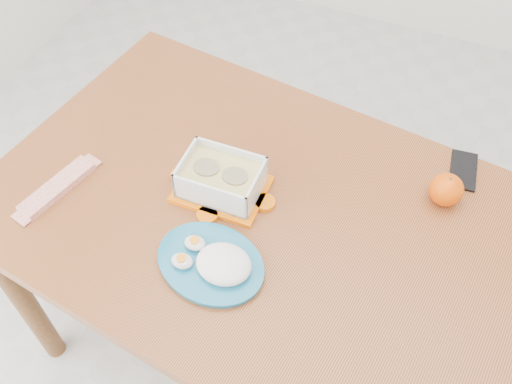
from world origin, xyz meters
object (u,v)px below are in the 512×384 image
at_px(food_container, 221,179).
at_px(smartphone, 463,170).
at_px(orange_fruit, 446,190).
at_px(dining_table, 256,232).
at_px(rice_plate, 215,262).

height_order(food_container, smartphone, food_container).
bearing_deg(orange_fruit, smartphone, 75.03).
bearing_deg(smartphone, dining_table, -150.70).
bearing_deg(orange_fruit, dining_table, -153.78).
bearing_deg(smartphone, rice_plate, -138.74).
bearing_deg(dining_table, orange_fruit, 33.94).
height_order(food_container, orange_fruit, food_container).
relative_size(food_container, rice_plate, 0.76).
bearing_deg(food_container, smartphone, 27.49).
relative_size(dining_table, food_container, 6.36).
distance_m(food_container, orange_fruit, 0.51).
relative_size(dining_table, smartphone, 10.94).
xyz_separation_m(dining_table, orange_fruit, (0.39, 0.19, 0.13)).
bearing_deg(dining_table, food_container, 178.05).
bearing_deg(orange_fruit, rice_plate, -137.74).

